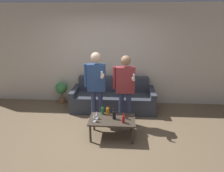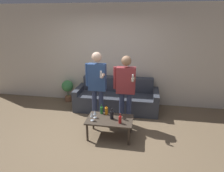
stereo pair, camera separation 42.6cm
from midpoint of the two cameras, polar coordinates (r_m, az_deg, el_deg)
The scene contains 13 objects.
ground_plane at distance 4.13m, azimuth -7.80°, elevation -15.69°, with size 16.00×16.00×0.00m, color #756047.
wall_back at distance 5.53m, azimuth -4.20°, elevation 8.62°, with size 8.00×0.06×2.70m.
couch at distance 5.34m, azimuth -1.98°, elevation -3.52°, with size 2.17×0.82×0.82m.
coffee_table at distance 4.08m, azimuth -3.00°, elevation -10.03°, with size 0.92×0.56×0.40m.
bottle_orange at distance 3.89m, azimuth 0.10°, elevation -9.47°, with size 0.06×0.06×0.20m.
bottle_green at distance 4.20m, azimuth -4.16°, elevation -7.20°, with size 0.07×0.07×0.21m.
bottle_dark at distance 4.03m, azimuth -2.45°, elevation -8.28°, with size 0.07×0.07×0.22m.
bottle_yellow at distance 4.23m, azimuth -5.60°, elevation -7.05°, with size 0.06×0.06×0.20m.
wine_glass_near at distance 4.05m, azimuth -7.35°, elevation -7.89°, with size 0.07×0.07×0.16m.
wine_glass_far at distance 3.95m, azimuth -8.13°, elevation -8.42°, with size 0.07×0.07×0.19m.
person_standing_left at distance 4.40m, azimuth -7.30°, elevation 0.94°, with size 0.46×0.42×1.65m.
person_standing_right at distance 4.34m, azimuth 0.96°, elevation 0.17°, with size 0.48×0.41×1.59m.
potted_plant at distance 5.88m, azimuth -16.27°, elevation -0.97°, with size 0.33×0.33×0.63m.
Camera 1 is at (0.55, -3.34, 2.33)m, focal length 32.00 mm.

